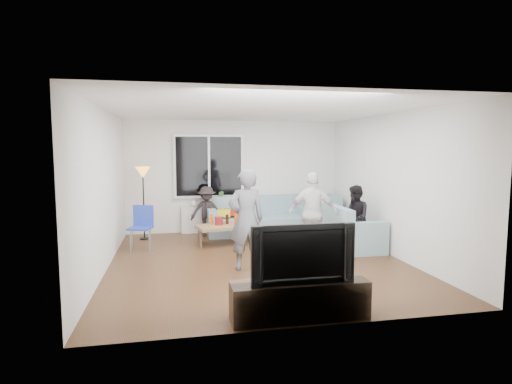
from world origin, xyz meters
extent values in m
cube|color=#56351C|center=(0.00, 0.00, -0.02)|extent=(5.00, 5.50, 0.04)
cube|color=white|center=(0.00, 0.00, 2.62)|extent=(5.00, 5.50, 0.04)
cube|color=silver|center=(0.00, 2.77, 1.30)|extent=(5.00, 0.04, 2.60)
cube|color=silver|center=(0.00, -2.77, 1.30)|extent=(5.00, 0.04, 2.60)
cube|color=silver|center=(-2.52, 0.00, 1.30)|extent=(0.04, 5.50, 2.60)
cube|color=silver|center=(2.52, 0.00, 1.30)|extent=(0.04, 5.50, 2.60)
cube|color=white|center=(-0.60, 2.69, 1.55)|extent=(1.62, 0.06, 1.47)
cube|color=black|center=(-0.60, 2.65, 1.55)|extent=(1.50, 0.02, 1.35)
cube|color=white|center=(-0.60, 2.64, 1.55)|extent=(0.05, 0.03, 1.35)
cube|color=silver|center=(-0.60, 2.65, 0.31)|extent=(1.30, 0.12, 0.62)
imported|color=#356327|center=(-0.36, 2.62, 0.80)|extent=(0.21, 0.17, 0.36)
imported|color=white|center=(-0.96, 2.62, 0.70)|extent=(0.18, 0.18, 0.17)
cube|color=gray|center=(1.94, 2.27, 0.42)|extent=(0.85, 0.85, 0.85)
cube|color=yellow|center=(-0.36, 2.25, 0.51)|extent=(0.44, 0.39, 0.14)
cube|color=maroon|center=(-0.12, 2.33, 0.51)|extent=(0.40, 0.35, 0.13)
cube|color=#946E47|center=(-0.41, 1.38, 0.20)|extent=(1.20, 0.82, 0.40)
cylinder|color=maroon|center=(-0.51, 1.41, 0.49)|extent=(0.17, 0.17, 0.17)
imported|color=#525257|center=(-0.27, -0.44, 0.82)|extent=(0.62, 0.43, 1.64)
imported|color=silver|center=(1.11, 0.28, 0.76)|extent=(0.97, 0.65, 1.53)
imported|color=black|center=(2.02, 0.45, 0.63)|extent=(0.54, 0.66, 1.26)
imported|color=black|center=(-0.69, 2.30, 0.56)|extent=(0.73, 0.44, 1.12)
cube|color=#332619|center=(0.00, -2.50, 0.22)|extent=(1.60, 0.40, 0.44)
imported|color=black|center=(0.00, -2.50, 0.78)|extent=(1.19, 0.16, 0.69)
cylinder|color=#C75F0B|center=(-0.66, 1.50, 0.50)|extent=(0.07, 0.07, 0.20)
cylinder|color=black|center=(-0.33, 1.51, 0.50)|extent=(0.07, 0.07, 0.19)
cylinder|color=#C64E11|center=(-0.18, 1.27, 0.52)|extent=(0.07, 0.07, 0.23)
camera|label=1|loc=(-1.39, -6.95, 1.96)|focal=29.12mm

